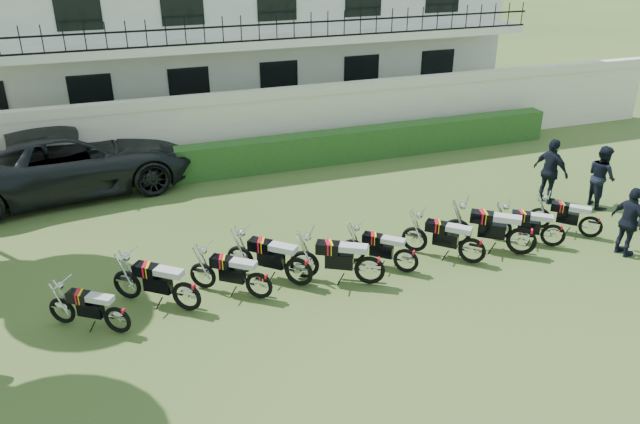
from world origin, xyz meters
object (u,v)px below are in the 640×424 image
object	(u,v)px
motorcycle_5	(406,255)
officer_5	(551,171)
motorcycle_6	(473,245)
suv	(71,160)
officer_4	(601,176)
motorcycle_1	(186,290)
motorcycle_3	(299,265)
motorcycle_2	(259,279)
motorcycle_8	(554,230)
motorcycle_9	(592,222)
motorcycle_7	(522,234)
motorcycle_0	(117,314)
motorcycle_4	(370,263)
officer_2	(630,222)

from	to	relation	value
motorcycle_5	officer_5	size ratio (longest dim) A/B	0.77
motorcycle_6	officer_5	size ratio (longest dim) A/B	0.82
motorcycle_6	suv	size ratio (longest dim) A/B	0.22
motorcycle_6	officer_4	world-z (taller)	officer_4
motorcycle_1	motorcycle_3	distance (m)	2.33
motorcycle_2	suv	world-z (taller)	suv
officer_4	officer_5	world-z (taller)	officer_5
motorcycle_3	motorcycle_8	xyz separation A→B (m)	(6.10, -0.31, -0.06)
motorcycle_8	motorcycle_9	size ratio (longest dim) A/B	1.12
motorcycle_9	suv	distance (m)	13.70
motorcycle_7	suv	bearing A→B (deg)	89.80
motorcycle_0	motorcycle_4	xyz separation A→B (m)	(5.04, 0.02, 0.08)
motorcycle_0	officer_2	xyz separation A→B (m)	(11.04, -0.70, 0.39)
motorcycle_2	motorcycle_7	size ratio (longest dim) A/B	0.86
motorcycle_4	motorcycle_8	bearing A→B (deg)	-59.12
motorcycle_3	officer_4	xyz separation A→B (m)	(8.76, 1.25, 0.33)
motorcycle_6	motorcycle_2	bearing A→B (deg)	131.73
motorcycle_2	motorcycle_8	distance (m)	6.99
motorcycle_6	officer_2	size ratio (longest dim) A/B	0.89
motorcycle_7	motorcycle_0	bearing A→B (deg)	127.68
motorcycle_4	motorcycle_8	size ratio (longest dim) A/B	1.25
officer_5	motorcycle_4	bearing A→B (deg)	95.42
motorcycle_6	officer_5	bearing A→B (deg)	-15.04
motorcycle_9	motorcycle_6	bearing A→B (deg)	136.35
motorcycle_6	officer_4	size ratio (longest dim) A/B	0.87
motorcycle_5	officer_5	distance (m)	5.72
motorcycle_0	officer_4	distance (m)	12.51
motorcycle_2	motorcycle_8	size ratio (longest dim) A/B	1.04
motorcycle_4	suv	bearing A→B (deg)	67.67
motorcycle_0	motorcycle_3	distance (m)	3.66
motorcycle_6	officer_2	bearing A→B (deg)	-58.60
motorcycle_0	motorcycle_1	distance (m)	1.35
motorcycle_0	motorcycle_4	size ratio (longest dim) A/B	0.80
motorcycle_1	motorcycle_7	world-z (taller)	motorcycle_7
motorcycle_7	officer_2	bearing A→B (deg)	-70.99
officer_5	suv	bearing A→B (deg)	52.22
motorcycle_3	motorcycle_4	xyz separation A→B (m)	(1.41, -0.43, 0.01)
motorcycle_6	motorcycle_8	bearing A→B (deg)	-44.44
motorcycle_4	motorcycle_8	distance (m)	4.69
motorcycle_0	motorcycle_8	world-z (taller)	motorcycle_8
motorcycle_6	motorcycle_7	bearing A→B (deg)	-47.54
motorcycle_2	motorcycle_3	xyz separation A→B (m)	(0.90, 0.20, 0.04)
motorcycle_0	motorcycle_9	bearing A→B (deg)	-54.37
motorcycle_9	officer_4	xyz separation A→B (m)	(1.51, 1.48, 0.40)
motorcycle_1	officer_4	distance (m)	11.17
motorcycle_8	motorcycle_1	bearing A→B (deg)	125.66
suv	motorcycle_9	bearing A→B (deg)	-129.58
motorcycle_4	suv	xyz separation A→B (m)	(-5.82, 7.38, 0.40)
motorcycle_7	officer_5	size ratio (longest dim) A/B	0.98
motorcycle_2	officer_5	xyz separation A→B (m)	(8.53, 2.07, 0.43)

